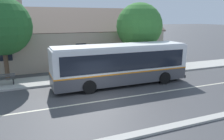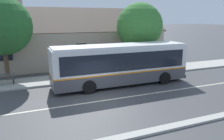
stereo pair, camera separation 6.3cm
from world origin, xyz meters
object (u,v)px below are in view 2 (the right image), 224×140
Objects in this scene: street_tree_primary at (139,26)px; bus_stop_sign at (165,56)px; transit_bus at (121,63)px; street_tree_secondary at (2,26)px; bench_by_building at (4,80)px.

street_tree_primary reaches higher than bus_stop_sign.
street_tree_secondary is at bearing 152.62° from transit_bus.
bench_by_building is at bearing 176.89° from bus_stop_sign.
bus_stop_sign is (14.60, -0.79, 1.07)m from bench_by_building.
street_tree_primary is (3.88, 4.13, 2.75)m from transit_bus.
street_tree_primary is 2.85× the size of bus_stop_sign.
bus_stop_sign is at bearing -47.31° from street_tree_primary.
street_tree_secondary is 2.94× the size of bus_stop_sign.
bench_by_building is 0.70× the size of bus_stop_sign.
street_tree_primary is 12.53m from street_tree_secondary.
bench_by_building is 13.37m from street_tree_primary.
street_tree_secondary is (-8.64, 4.47, 2.91)m from transit_bus.
bench_by_building is (-8.83, 2.88, -1.18)m from transit_bus.
street_tree_secondary reaches higher than transit_bus.
street_tree_primary is 0.97× the size of street_tree_secondary.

